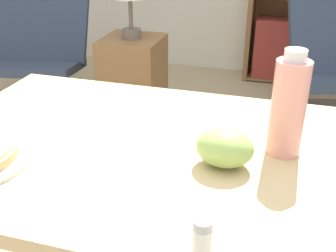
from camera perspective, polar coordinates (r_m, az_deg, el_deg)
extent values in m
cube|color=#D1B27F|center=(1.03, -5.31, -3.18)|extent=(1.00, 0.73, 0.03)
cylinder|color=#D1B27F|center=(1.63, -15.51, -6.68)|extent=(0.06, 0.06, 0.69)
cylinder|color=#D1B27F|center=(1.44, 17.18, -12.17)|extent=(0.06, 0.06, 0.69)
ellipsoid|color=#A8CC66|center=(0.92, 7.70, -2.96)|extent=(0.13, 0.10, 0.09)
sphere|color=#A8CC66|center=(0.93, 6.26, -2.32)|extent=(0.03, 0.03, 0.03)
sphere|color=#A8CC66|center=(0.93, 9.04, -2.55)|extent=(0.02, 0.02, 0.02)
sphere|color=#A8CC66|center=(0.92, 9.26, -4.44)|extent=(0.02, 0.02, 0.02)
sphere|color=#A8CC66|center=(0.95, 8.02, -2.16)|extent=(0.02, 0.02, 0.02)
sphere|color=#A8CC66|center=(0.94, 8.88, -3.40)|extent=(0.03, 0.03, 0.03)
sphere|color=#A8CC66|center=(0.94, 8.88, -4.20)|extent=(0.02, 0.02, 0.02)
sphere|color=#A8CC66|center=(0.94, 7.32, -2.32)|extent=(0.03, 0.03, 0.03)
sphere|color=#A8CC66|center=(0.90, 6.01, -3.86)|extent=(0.02, 0.02, 0.02)
cylinder|color=pink|center=(0.97, 15.96, 2.28)|extent=(0.08, 0.08, 0.22)
cylinder|color=white|center=(0.93, 16.91, 9.16)|extent=(0.05, 0.05, 0.02)
cylinder|color=white|center=(0.70, 4.62, -15.52)|extent=(0.03, 0.03, 0.06)
cylinder|color=#B7B7BC|center=(0.67, 4.75, -13.12)|extent=(0.03, 0.03, 0.02)
cube|color=slate|center=(2.97, -17.06, 2.46)|extent=(0.71, 0.67, 0.10)
cube|color=#2D384C|center=(2.80, -18.75, 7.59)|extent=(0.75, 0.64, 0.14)
cube|color=#2D384C|center=(3.00, -17.12, 13.93)|extent=(0.73, 0.55, 0.55)
cube|color=brown|center=(3.58, 15.28, 6.38)|extent=(0.56, 0.24, 0.02)
cube|color=#99332D|center=(3.49, 15.74, 9.98)|extent=(0.49, 0.18, 0.46)
cube|color=brown|center=(2.57, -4.70, 5.61)|extent=(0.34, 0.34, 0.57)
cylinder|color=#665B51|center=(2.48, -4.98, 12.37)|extent=(0.11, 0.11, 0.05)
cylinder|color=#665B51|center=(2.45, -5.09, 14.93)|extent=(0.02, 0.02, 0.17)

